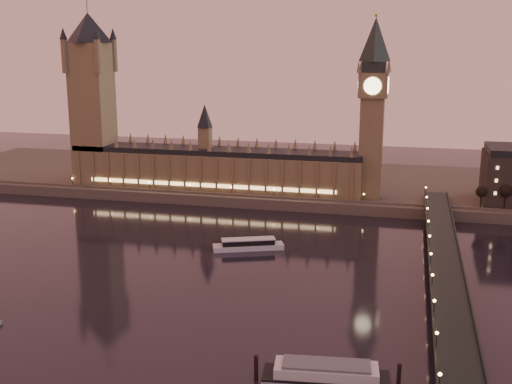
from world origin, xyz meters
TOP-DOWN VIEW (x-y plane):
  - ground at (0.00, 0.00)m, footprint 700.00×700.00m
  - far_embankment at (30.00, 165.00)m, footprint 560.00×130.00m
  - palace_of_westminster at (-40.12, 120.99)m, footprint 180.00×26.62m
  - victoria_tower at (-120.00, 121.00)m, footprint 31.68×31.68m
  - big_ben at (53.99, 120.99)m, footprint 17.68×17.68m
  - westminster_bridge at (91.61, 0.00)m, footprint 13.20×260.00m
  - bare_tree_0 at (114.99, 109.00)m, footprint 6.57×6.57m
  - bare_tree_1 at (128.69, 109.00)m, footprint 6.57×6.57m
  - cruise_boat_a at (4.64, 28.46)m, footprint 33.21×18.76m
  - moored_barge at (56.05, -84.68)m, footprint 41.27×14.02m

SIDE VIEW (x-z plane):
  - ground at x=0.00m, z-range 0.00..0.00m
  - cruise_boat_a at x=4.64m, z-range -0.31..4.95m
  - far_embankment at x=30.00m, z-range 0.00..6.00m
  - moored_barge at x=56.05m, z-range -0.59..7.02m
  - westminster_bridge at x=91.61m, z-range -2.13..13.17m
  - bare_tree_0 at x=114.99m, z-range 9.31..22.66m
  - bare_tree_1 at x=128.69m, z-range 9.31..22.66m
  - palace_of_westminster at x=-40.12m, z-range -4.29..47.71m
  - big_ben at x=53.99m, z-range 11.95..115.95m
  - victoria_tower at x=-120.00m, z-range 6.79..124.79m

